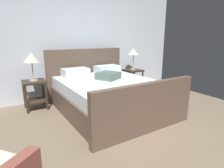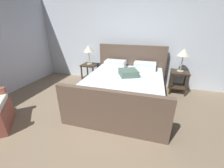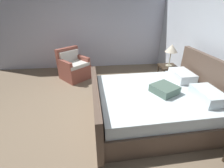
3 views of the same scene
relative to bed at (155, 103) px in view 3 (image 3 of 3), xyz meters
The scene contains 6 objects.
ground_plane 1.67m from the bed, 96.39° to the right, with size 5.74×5.73×0.02m, color #7F6C55.
wall_side_left 3.63m from the bed, 152.49° to the right, with size 0.12×5.85×2.57m, color silver.
bed is the anchor object (origin of this frame).
nightstand_left 1.51m from the bed, 147.85° to the left, with size 0.44×0.44×0.60m.
table_lamp_left 1.67m from the bed, 147.85° to the left, with size 0.31×0.31×0.57m.
armchair 2.77m from the bed, 139.99° to the right, with size 1.02×1.02×0.90m.
Camera 3 is at (2.62, 0.50, 2.09)m, focal length 25.25 mm.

